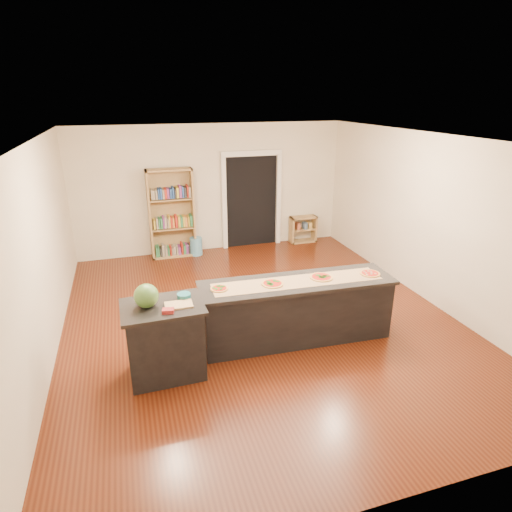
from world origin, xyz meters
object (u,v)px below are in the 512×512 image
object	(u,v)px
bookshelf	(172,214)
side_counter	(165,340)
waste_bin	(196,246)
watermelon	(146,296)
low_shelf	(303,229)
kitchen_island	(296,310)

from	to	relation	value
bookshelf	side_counter	bearing A→B (deg)	-98.16
waste_bin	watermelon	world-z (taller)	watermelon
low_shelf	watermelon	xyz separation A→B (m)	(-3.89, -4.32, 0.81)
low_shelf	waste_bin	world-z (taller)	low_shelf
bookshelf	watermelon	bearing A→B (deg)	-100.46
watermelon	waste_bin	bearing A→B (deg)	73.20
kitchen_island	low_shelf	size ratio (longest dim) A/B	4.36
kitchen_island	side_counter	bearing A→B (deg)	-168.03
waste_bin	watermelon	xyz separation A→B (m)	(-1.27, -4.20, 0.93)
side_counter	waste_bin	size ratio (longest dim) A/B	2.49
side_counter	bookshelf	size ratio (longest dim) A/B	0.51
kitchen_island	low_shelf	world-z (taller)	kitchen_island
bookshelf	waste_bin	distance (m)	0.90
waste_bin	bookshelf	bearing A→B (deg)	170.19
bookshelf	watermelon	distance (m)	4.36
bookshelf	low_shelf	xyz separation A→B (m)	(3.10, 0.03, -0.64)
low_shelf	watermelon	bearing A→B (deg)	-132.00
side_counter	kitchen_island	bearing A→B (deg)	8.05
waste_bin	side_counter	bearing A→B (deg)	-104.55
side_counter	waste_bin	world-z (taller)	side_counter
side_counter	low_shelf	size ratio (longest dim) A/B	1.56
kitchen_island	low_shelf	distance (m)	4.42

